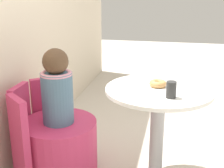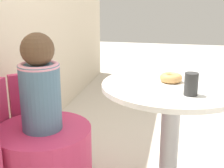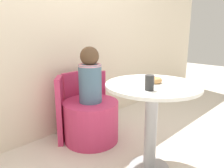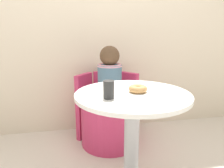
% 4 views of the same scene
% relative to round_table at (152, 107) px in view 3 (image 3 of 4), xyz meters
% --- Properties ---
extents(back_wall, '(6.00, 0.06, 2.40)m').
position_rel_round_table_xyz_m(back_wall, '(-0.09, 1.14, 0.66)').
color(back_wall, beige).
rests_on(back_wall, ground_plane).
extents(round_table, '(0.72, 0.72, 0.72)m').
position_rel_round_table_xyz_m(round_table, '(0.00, 0.00, 0.00)').
color(round_table, '#99999E').
rests_on(round_table, ground_plane).
extents(tub_chair, '(0.56, 0.56, 0.42)m').
position_rel_round_table_xyz_m(tub_chair, '(-0.01, 0.72, -0.33)').
color(tub_chair, '#C63360').
rests_on(tub_chair, ground_plane).
extents(booth_backrest, '(0.66, 0.24, 0.67)m').
position_rel_round_table_xyz_m(booth_backrest, '(-0.01, 0.95, -0.20)').
color(booth_backrest, '#C63360').
rests_on(booth_backrest, ground_plane).
extents(child_figure, '(0.23, 0.23, 0.55)m').
position_rel_round_table_xyz_m(child_figure, '(-0.01, 0.72, 0.14)').
color(child_figure, slate).
rests_on(child_figure, tub_chair).
extents(donut, '(0.12, 0.12, 0.04)m').
position_rel_round_table_xyz_m(donut, '(0.04, 0.01, 0.21)').
color(donut, tan).
rests_on(donut, round_table).
extents(cup, '(0.06, 0.06, 0.10)m').
position_rel_round_table_xyz_m(cup, '(-0.17, -0.08, 0.24)').
color(cup, '#2D2D2D').
rests_on(cup, round_table).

